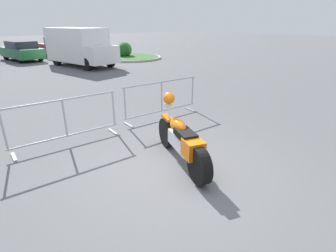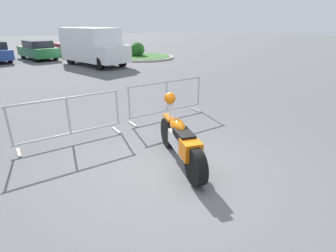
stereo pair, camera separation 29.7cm
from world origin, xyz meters
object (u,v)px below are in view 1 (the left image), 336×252
(parked_car_green, at_px, (22,51))
(parked_car_maroon, at_px, (61,47))
(motorcycle, at_px, (181,140))
(crowd_barrier_near, at_px, (65,121))
(delivery_van, at_px, (79,46))
(pedestrian, at_px, (96,50))
(crowd_barrier_far, at_px, (162,99))

(parked_car_green, distance_m, parked_car_maroon, 2.92)
(motorcycle, bearing_deg, parked_car_maroon, 6.77)
(crowd_barrier_near, relative_size, parked_car_green, 0.58)
(motorcycle, relative_size, delivery_van, 0.41)
(pedestrian, bearing_deg, parked_car_maroon, 130.93)
(crowd_barrier_far, height_order, parked_car_maroon, parked_car_maroon)
(motorcycle, xyz_separation_m, crowd_barrier_far, (1.40, 2.31, 0.08))
(motorcycle, distance_m, crowd_barrier_near, 2.70)
(pedestrian, bearing_deg, crowd_barrier_far, -70.60)
(crowd_barrier_far, relative_size, parked_car_maroon, 0.53)
(delivery_van, height_order, parked_car_maroon, delivery_van)
(crowd_barrier_near, relative_size, pedestrian, 1.47)
(crowd_barrier_far, distance_m, parked_car_maroon, 16.60)
(crowd_barrier_near, bearing_deg, pedestrian, 60.50)
(parked_car_green, bearing_deg, parked_car_maroon, -95.32)
(parked_car_maroon, height_order, pedestrian, pedestrian)
(crowd_barrier_near, height_order, parked_car_green, parked_car_green)
(crowd_barrier_near, bearing_deg, delivery_van, 64.96)
(crowd_barrier_far, bearing_deg, motorcycle, -121.30)
(crowd_barrier_near, bearing_deg, motorcycle, -58.71)
(motorcycle, xyz_separation_m, pedestrian, (4.85, 13.35, 0.44))
(parked_car_maroon, relative_size, pedestrian, 2.78)
(delivery_van, bearing_deg, motorcycle, -26.28)
(motorcycle, relative_size, crowd_barrier_near, 0.87)
(motorcycle, bearing_deg, pedestrian, 0.29)
(parked_car_maroon, distance_m, pedestrian, 5.28)
(crowd_barrier_near, bearing_deg, parked_car_green, 79.67)
(parked_car_green, distance_m, pedestrian, 6.11)
(motorcycle, relative_size, parked_car_green, 0.51)
(crowd_barrier_far, relative_size, parked_car_green, 0.58)
(delivery_van, height_order, parked_car_green, delivery_van)
(crowd_barrier_far, xyz_separation_m, delivery_van, (2.31, 10.95, 0.68))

